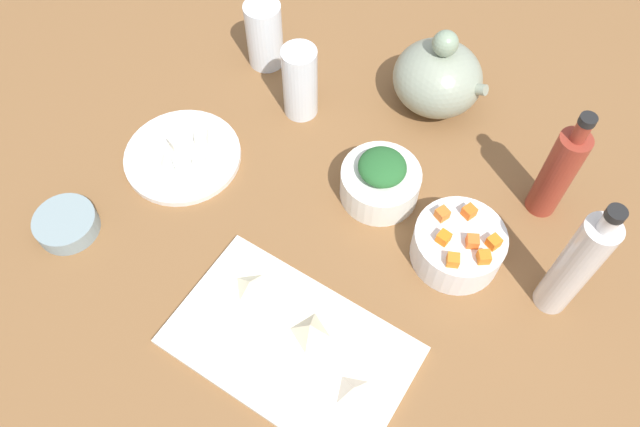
% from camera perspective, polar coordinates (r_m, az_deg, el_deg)
% --- Properties ---
extents(tabletop, '(1.90, 1.90, 0.03)m').
position_cam_1_polar(tabletop, '(1.03, 0.00, -1.89)').
color(tabletop, brown).
rests_on(tabletop, ground).
extents(cutting_board, '(0.37, 0.24, 0.01)m').
position_cam_1_polar(cutting_board, '(0.93, -2.75, -12.15)').
color(cutting_board, silver).
rests_on(cutting_board, tabletop).
extents(plate_tofu, '(0.21, 0.21, 0.01)m').
position_cam_1_polar(plate_tofu, '(1.13, -12.66, 5.23)').
color(plate_tofu, white).
rests_on(plate_tofu, tabletop).
extents(bowl_greens, '(0.13, 0.13, 0.06)m').
position_cam_1_polar(bowl_greens, '(1.04, 5.61, 2.79)').
color(bowl_greens, white).
rests_on(bowl_greens, tabletop).
extents(bowl_carrots, '(0.14, 0.14, 0.06)m').
position_cam_1_polar(bowl_carrots, '(0.99, 12.69, -2.92)').
color(bowl_carrots, white).
rests_on(bowl_carrots, tabletop).
extents(bowl_small_side, '(0.10, 0.10, 0.03)m').
position_cam_1_polar(bowl_small_side, '(1.09, -22.54, -0.91)').
color(bowl_small_side, '#83989A').
rests_on(bowl_small_side, tabletop).
extents(teapot, '(0.18, 0.16, 0.17)m').
position_cam_1_polar(teapot, '(1.16, 10.91, 12.34)').
color(teapot, gray).
rests_on(teapot, tabletop).
extents(bottle_0, '(0.05, 0.05, 0.23)m').
position_cam_1_polar(bottle_0, '(1.04, 21.30, 3.60)').
color(bottle_0, maroon).
rests_on(bottle_0, tabletop).
extents(bottle_1, '(0.05, 0.05, 0.26)m').
position_cam_1_polar(bottle_1, '(0.93, 22.68, -4.53)').
color(bottle_1, silver).
rests_on(bottle_1, tabletop).
extents(drinking_glass_0, '(0.07, 0.07, 0.13)m').
position_cam_1_polar(drinking_glass_0, '(1.22, -5.20, 16.25)').
color(drinking_glass_0, white).
rests_on(drinking_glass_0, tabletop).
extents(drinking_glass_1, '(0.06, 0.06, 0.15)m').
position_cam_1_polar(drinking_glass_1, '(1.12, -1.87, 12.12)').
color(drinking_glass_1, white).
rests_on(drinking_glass_1, tabletop).
extents(carrot_cube_0, '(0.02, 0.02, 0.02)m').
position_cam_1_polar(carrot_cube_0, '(0.95, 14.02, -2.53)').
color(carrot_cube_0, orange).
rests_on(carrot_cube_0, bowl_carrots).
extents(carrot_cube_1, '(0.02, 0.02, 0.02)m').
position_cam_1_polar(carrot_cube_1, '(0.95, 11.44, -2.22)').
color(carrot_cube_1, orange).
rests_on(carrot_cube_1, bowl_carrots).
extents(carrot_cube_2, '(0.02, 0.02, 0.02)m').
position_cam_1_polar(carrot_cube_2, '(0.98, 13.72, 0.17)').
color(carrot_cube_2, orange).
rests_on(carrot_cube_2, bowl_carrots).
extents(carrot_cube_3, '(0.02, 0.02, 0.02)m').
position_cam_1_polar(carrot_cube_3, '(0.97, 11.32, -0.03)').
color(carrot_cube_3, orange).
rests_on(carrot_cube_3, bowl_carrots).
extents(carrot_cube_4, '(0.02, 0.02, 0.02)m').
position_cam_1_polar(carrot_cube_4, '(0.93, 12.29, -4.25)').
color(carrot_cube_4, orange).
rests_on(carrot_cube_4, bowl_carrots).
extents(carrot_cube_5, '(0.03, 0.03, 0.02)m').
position_cam_1_polar(carrot_cube_5, '(0.94, 15.02, -3.94)').
color(carrot_cube_5, orange).
rests_on(carrot_cube_5, bowl_carrots).
extents(carrot_cube_6, '(0.02, 0.02, 0.02)m').
position_cam_1_polar(carrot_cube_6, '(0.96, 15.88, -2.57)').
color(carrot_cube_6, orange).
rests_on(carrot_cube_6, bowl_carrots).
extents(chopped_greens_mound, '(0.11, 0.11, 0.03)m').
position_cam_1_polar(chopped_greens_mound, '(1.00, 5.83, 4.34)').
color(chopped_greens_mound, '#26612B').
rests_on(chopped_greens_mound, bowl_greens).
extents(tofu_cube_0, '(0.03, 0.03, 0.02)m').
position_cam_1_polar(tofu_cube_0, '(1.13, -13.27, 6.48)').
color(tofu_cube_0, '#F2E8CD').
rests_on(tofu_cube_0, plate_tofu).
extents(tofu_cube_1, '(0.03, 0.03, 0.02)m').
position_cam_1_polar(tofu_cube_1, '(1.11, -14.93, 4.71)').
color(tofu_cube_1, white).
rests_on(tofu_cube_1, plate_tofu).
extents(tofu_cube_2, '(0.03, 0.03, 0.02)m').
position_cam_1_polar(tofu_cube_2, '(1.09, -11.05, 4.95)').
color(tofu_cube_2, white).
rests_on(tofu_cube_2, plate_tofu).
extents(tofu_cube_3, '(0.03, 0.03, 0.02)m').
position_cam_1_polar(tofu_cube_3, '(1.09, -12.88, 4.50)').
color(tofu_cube_3, white).
rests_on(tofu_cube_3, plate_tofu).
extents(tofu_cube_4, '(0.03, 0.03, 0.02)m').
position_cam_1_polar(tofu_cube_4, '(1.12, -10.98, 7.03)').
color(tofu_cube_4, '#FAF7CE').
rests_on(tofu_cube_4, plate_tofu).
extents(dumpling_0, '(0.04, 0.04, 0.02)m').
position_cam_1_polar(dumpling_0, '(0.96, -6.47, -6.62)').
color(dumpling_0, beige).
rests_on(dumpling_0, cutting_board).
extents(dumpling_1, '(0.06, 0.06, 0.03)m').
position_cam_1_polar(dumpling_1, '(0.92, -0.92, -10.71)').
color(dumpling_1, beige).
rests_on(dumpling_1, cutting_board).
extents(dumpling_2, '(0.05, 0.05, 0.02)m').
position_cam_1_polar(dumpling_2, '(0.90, 3.11, -16.11)').
color(dumpling_2, beige).
rests_on(dumpling_2, cutting_board).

